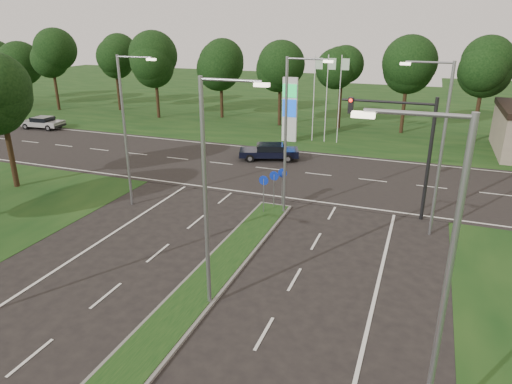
% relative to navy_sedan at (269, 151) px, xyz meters
% --- Properties ---
extents(verge_far, '(160.00, 50.00, 0.02)m').
position_rel_navy_sedan_xyz_m(verge_far, '(3.74, 28.55, -0.71)').
color(verge_far, black).
rests_on(verge_far, ground).
extents(cross_road, '(160.00, 12.00, 0.02)m').
position_rel_navy_sedan_xyz_m(cross_road, '(3.74, -2.45, -0.71)').
color(cross_road, black).
rests_on(cross_road, ground).
extents(median_kerb, '(2.00, 26.00, 0.12)m').
position_rel_navy_sedan_xyz_m(median_kerb, '(3.74, -22.45, -0.65)').
color(median_kerb, slate).
rests_on(median_kerb, ground).
extents(streetlight_median_near, '(2.53, 0.22, 9.00)m').
position_rel_navy_sedan_xyz_m(streetlight_median_near, '(4.74, -20.45, 4.37)').
color(streetlight_median_near, gray).
rests_on(streetlight_median_near, ground).
extents(streetlight_median_far, '(2.53, 0.22, 9.00)m').
position_rel_navy_sedan_xyz_m(streetlight_median_far, '(4.74, -10.45, 4.37)').
color(streetlight_median_far, gray).
rests_on(streetlight_median_far, ground).
extents(streetlight_left_far, '(2.53, 0.22, 9.00)m').
position_rel_navy_sedan_xyz_m(streetlight_left_far, '(-4.56, -12.45, 4.37)').
color(streetlight_left_far, gray).
rests_on(streetlight_left_far, ground).
extents(streetlight_right_far, '(2.53, 0.22, 9.00)m').
position_rel_navy_sedan_xyz_m(streetlight_right_far, '(12.54, -10.45, 4.37)').
color(streetlight_right_far, gray).
rests_on(streetlight_right_far, ground).
extents(streetlight_right_near, '(2.53, 0.22, 9.00)m').
position_rel_navy_sedan_xyz_m(streetlight_right_near, '(12.54, -24.45, 4.37)').
color(streetlight_right_near, gray).
rests_on(streetlight_right_near, ground).
extents(traffic_signal, '(5.10, 0.42, 7.00)m').
position_rel_navy_sedan_xyz_m(traffic_signal, '(10.93, -8.45, 3.94)').
color(traffic_signal, black).
rests_on(traffic_signal, ground).
extents(median_signs, '(1.16, 1.76, 2.38)m').
position_rel_navy_sedan_xyz_m(median_signs, '(3.74, -10.05, 1.00)').
color(median_signs, gray).
rests_on(median_signs, ground).
extents(gas_pylon, '(5.80, 1.26, 8.00)m').
position_rel_navy_sedan_xyz_m(gas_pylon, '(-0.05, 6.60, 2.49)').
color(gas_pylon, silver).
rests_on(gas_pylon, ground).
extents(tree_left_far, '(5.20, 5.20, 8.86)m').
position_rel_navy_sedan_xyz_m(tree_left_far, '(-14.16, -12.52, 5.40)').
color(tree_left_far, black).
rests_on(tree_left_far, ground).
extents(treeline_far, '(6.00, 6.00, 9.90)m').
position_rel_navy_sedan_xyz_m(treeline_far, '(3.84, 13.48, 6.12)').
color(treeline_far, black).
rests_on(treeline_far, ground).
extents(navy_sedan, '(5.18, 3.44, 1.32)m').
position_rel_navy_sedan_xyz_m(navy_sedan, '(0.00, 0.00, 0.00)').
color(navy_sedan, black).
rests_on(navy_sedan, ground).
extents(far_car_a, '(4.60, 2.26, 1.28)m').
position_rel_navy_sedan_xyz_m(far_car_a, '(-26.54, 2.55, -0.02)').
color(far_car_a, '#AAAAAA').
rests_on(far_car_a, ground).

